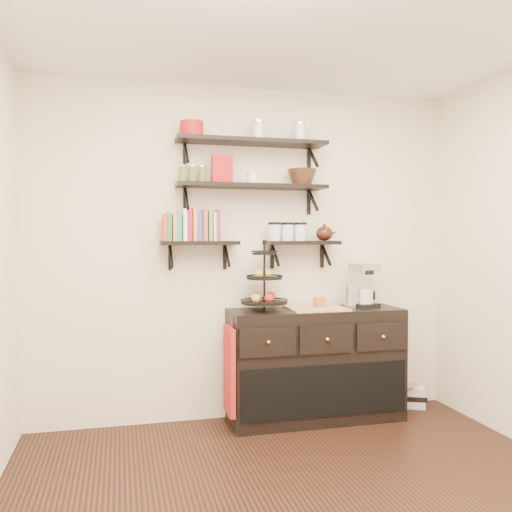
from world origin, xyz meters
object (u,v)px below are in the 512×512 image
object	(u,v)px
fruit_stand	(265,287)
coffee_maker	(363,286)
radio	(405,395)
sideboard	(316,364)

from	to	relation	value
fruit_stand	coffee_maker	bearing A→B (deg)	1.39
radio	fruit_stand	bearing A→B (deg)	-150.09
sideboard	fruit_stand	bearing A→B (deg)	179.46
sideboard	radio	size ratio (longest dim) A/B	3.83
radio	coffee_maker	bearing A→B (deg)	-142.66
sideboard	coffee_maker	size ratio (longest dim) A/B	3.87
sideboard	radio	world-z (taller)	sideboard
coffee_maker	radio	distance (m)	1.08
sideboard	radio	distance (m)	0.96
fruit_stand	coffee_maker	world-z (taller)	fruit_stand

